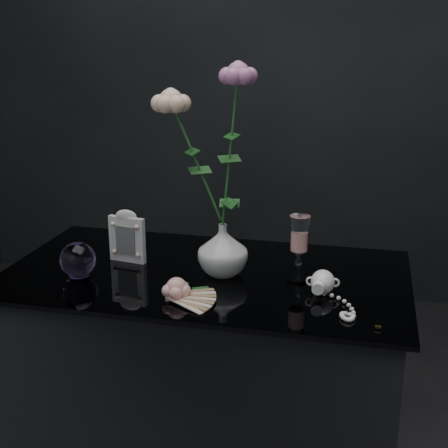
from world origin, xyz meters
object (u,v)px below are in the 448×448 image
(loose_rose, at_px, (176,288))
(pearl_jar, at_px, (323,281))
(vase, at_px, (223,250))
(paperweight, at_px, (78,260))
(picture_frame, at_px, (127,236))
(wine_glass, at_px, (299,249))

(loose_rose, height_order, pearl_jar, pearl_jar)
(vase, distance_m, paperweight, 0.37)
(vase, relative_size, picture_frame, 0.92)
(picture_frame, xyz_separation_m, pearl_jar, (0.54, -0.09, -0.04))
(wine_glass, height_order, paperweight, wine_glass)
(wine_glass, relative_size, paperweight, 1.86)
(picture_frame, bearing_deg, vase, 2.61)
(vase, bearing_deg, picture_frame, 173.41)
(picture_frame, relative_size, loose_rose, 0.97)
(vase, distance_m, loose_rose, 0.19)
(vase, xyz_separation_m, picture_frame, (-0.28, 0.03, 0.01))
(vase, bearing_deg, loose_rose, -112.29)
(vase, relative_size, pearl_jar, 0.65)
(picture_frame, height_order, paperweight, picture_frame)
(wine_glass, xyz_separation_m, picture_frame, (-0.47, 0.03, -0.01))
(vase, bearing_deg, paperweight, -164.37)
(wine_glass, bearing_deg, picture_frame, 176.47)
(wine_glass, distance_m, paperweight, 0.56)
(vase, distance_m, picture_frame, 0.28)
(loose_rose, bearing_deg, vase, 72.04)
(loose_rose, bearing_deg, picture_frame, 139.25)
(vase, xyz_separation_m, wine_glass, (0.20, 0.00, 0.02))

